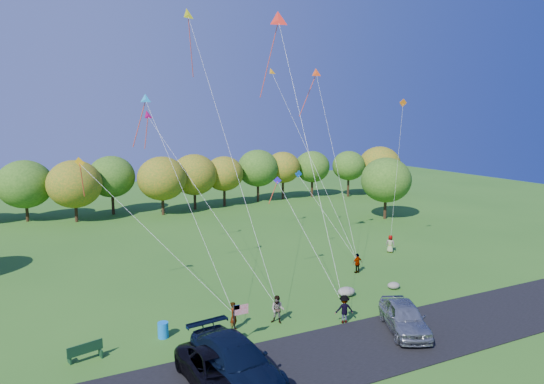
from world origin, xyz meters
The scene contains 17 objects.
ground centered at (0.00, 0.00, 0.00)m, with size 140.00×140.00×0.00m, color #2D601B.
asphalt_lane centered at (0.00, -4.00, 0.03)m, with size 44.00×6.00×0.06m, color black.
treeline centered at (0.24, 36.19, 4.57)m, with size 75.98×27.98×8.25m.
minivan_dark centered at (-6.88, -4.06, 0.84)m, with size 2.60×5.64×1.57m, color black.
minivan_navy centered at (-5.95, -3.98, 1.00)m, with size 2.64×6.50×1.89m, color black.
minivan_silver centered at (4.73, -3.38, 0.91)m, with size 2.02×5.01×1.71m, color gray.
flyer_a centered at (-3.98, 1.18, 0.85)m, with size 0.62×0.41×1.70m, color #4C4C59.
flyer_b centered at (-1.27, 0.91, 0.85)m, with size 0.83×0.65×1.71m, color #4C4C59.
flyer_c centered at (2.35, -0.80, 0.86)m, with size 1.11×0.64×1.72m, color #4C4C59.
flyer_d centered at (8.68, 6.56, 0.80)m, with size 0.94×0.39×1.60m, color #4C4C59.
flyer_e centered at (14.87, 10.03, 0.80)m, with size 0.79×0.51×1.61m, color #4C4C59.
park_bench centered at (-12.11, 1.13, 0.53)m, with size 1.77×0.71×0.99m.
trash_barrel centered at (-7.92, 2.02, 0.45)m, with size 0.60×0.60×0.89m, color blue.
flag_assembly centered at (-4.46, -0.70, 1.73)m, with size 0.86×0.56×2.33m.
boulder_near centered at (5.00, 2.77, 0.31)m, with size 1.26×0.99×0.63m, color gray.
boulder_far centered at (8.90, 2.45, 0.24)m, with size 0.93×0.77×0.48m, color slate.
kites_aloft centered at (0.96, 11.57, 16.48)m, with size 25.92×9.49×13.41m.
Camera 1 is at (-13.74, -23.70, 12.32)m, focal length 32.00 mm.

